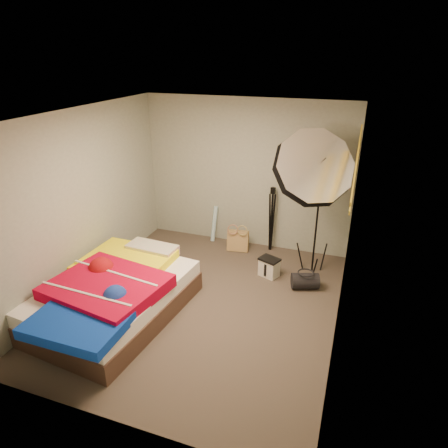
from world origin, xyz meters
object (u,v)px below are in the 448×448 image
at_px(camera_case, 269,268).
at_px(bed, 114,295).
at_px(tote_bag, 238,241).
at_px(wrapping_roll, 214,224).
at_px(duffel_bag, 305,281).
at_px(photo_umbrella, 312,169).
at_px(camera_tripod, 272,215).

bearing_deg(camera_case, bed, -113.64).
xyz_separation_m(tote_bag, wrapping_roll, (-0.52, 0.24, 0.14)).
height_order(tote_bag, duffel_bag, tote_bag).
bearing_deg(duffel_bag, bed, -166.07).
height_order(bed, photo_umbrella, photo_umbrella).
bearing_deg(photo_umbrella, camera_case, -160.91).
bearing_deg(photo_umbrella, wrapping_roll, 157.17).
bearing_deg(tote_bag, bed, -120.35).
relative_size(camera_case, camera_tripod, 0.24).
distance_m(tote_bag, photo_umbrella, 1.97).
distance_m(wrapping_roll, camera_case, 1.52).
bearing_deg(tote_bag, camera_case, -50.17).
relative_size(wrapping_roll, duffel_bag, 1.66).
distance_m(duffel_bag, camera_tripod, 1.37).
bearing_deg(photo_umbrella, tote_bag, 158.10).
bearing_deg(bed, camera_case, 44.34).
xyz_separation_m(tote_bag, camera_tripod, (0.52, 0.21, 0.47)).
height_order(wrapping_roll, duffel_bag, wrapping_roll).
relative_size(bed, photo_umbrella, 0.98).
height_order(wrapping_roll, photo_umbrella, photo_umbrella).
xyz_separation_m(tote_bag, camera_case, (0.70, -0.64, -0.04)).
height_order(camera_case, photo_umbrella, photo_umbrella).
xyz_separation_m(duffel_bag, photo_umbrella, (-0.08, 0.33, 1.56)).
xyz_separation_m(bed, photo_umbrella, (2.13, 1.78, 1.38)).
distance_m(duffel_bag, bed, 2.65).
bearing_deg(bed, camera_tripod, 59.31).
bearing_deg(bed, duffel_bag, 33.16).
relative_size(wrapping_roll, camera_case, 2.33).
relative_size(tote_bag, camera_case, 1.32).
bearing_deg(wrapping_roll, bed, -99.67).
bearing_deg(camera_tripod, camera_case, -77.88).
bearing_deg(wrapping_roll, tote_bag, -24.90).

